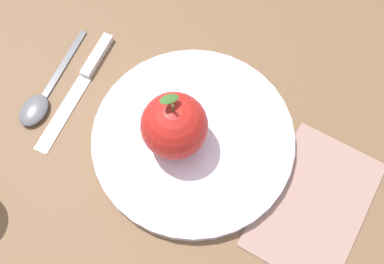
% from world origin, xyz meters
% --- Properties ---
extents(ground_plane, '(2.40, 2.40, 0.00)m').
position_xyz_m(ground_plane, '(0.00, 0.00, 0.00)').
color(ground_plane, brown).
extents(dinner_plate, '(0.26, 0.26, 0.02)m').
position_xyz_m(dinner_plate, '(0.00, -0.02, 0.01)').
color(dinner_plate, silver).
rests_on(dinner_plate, ground_plane).
extents(apple, '(0.08, 0.08, 0.10)m').
position_xyz_m(apple, '(0.01, -0.00, 0.06)').
color(apple, '#B21E19').
rests_on(apple, dinner_plate).
extents(knife, '(0.14, 0.15, 0.01)m').
position_xyz_m(knife, '(0.14, 0.08, 0.00)').
color(knife, silver).
rests_on(knife, ground_plane).
extents(spoon, '(0.13, 0.13, 0.01)m').
position_xyz_m(spoon, '(0.13, 0.14, 0.01)').
color(spoon, '#59595E').
rests_on(spoon, ground_plane).
extents(linen_napkin, '(0.20, 0.22, 0.00)m').
position_xyz_m(linen_napkin, '(-0.13, -0.13, 0.00)').
color(linen_napkin, gray).
rests_on(linen_napkin, ground_plane).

